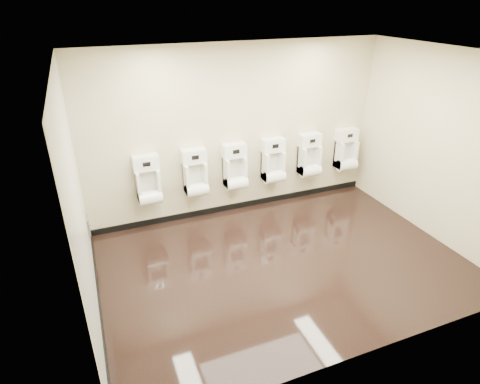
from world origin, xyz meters
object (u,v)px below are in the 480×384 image
object	(u,v)px
access_panel	(88,225)
urinal_1	(195,176)
urinal_2	(235,170)
urinal_0	(148,184)
urinal_5	(346,153)
urinal_3	(273,164)
urinal_4	(309,158)

from	to	relation	value
access_panel	urinal_1	world-z (taller)	urinal_1
urinal_2	urinal_1	bearing A→B (deg)	180.00
urinal_1	urinal_0	bearing A→B (deg)	180.00
access_panel	urinal_0	size ratio (longest dim) A/B	0.33
urinal_5	access_panel	bearing A→B (deg)	-174.80
urinal_2	urinal_3	bearing A→B (deg)	0.00
urinal_0	urinal_1	world-z (taller)	same
urinal_1	urinal_5	xyz separation A→B (m)	(2.87, 0.00, 0.00)
access_panel	urinal_1	size ratio (longest dim) A/B	0.33
access_panel	urinal_2	distance (m)	2.44
urinal_1	urinal_3	xyz separation A→B (m)	(1.39, 0.00, 0.00)
access_panel	urinal_5	xyz separation A→B (m)	(4.57, 0.42, 0.30)
urinal_2	urinal_3	xyz separation A→B (m)	(0.70, 0.00, 0.00)
access_panel	urinal_5	distance (m)	4.60
urinal_0	urinal_3	distance (m)	2.14
urinal_5	urinal_0	bearing A→B (deg)	180.00
access_panel	urinal_2	world-z (taller)	urinal_2
urinal_0	urinal_2	world-z (taller)	same
access_panel	urinal_1	xyz separation A→B (m)	(1.70, 0.42, 0.30)
access_panel	urinal_4	world-z (taller)	urinal_4
urinal_5	urinal_2	bearing A→B (deg)	180.00
urinal_0	urinal_5	size ratio (longest dim) A/B	1.00
urinal_1	urinal_4	distance (m)	2.10
urinal_0	urinal_2	size ratio (longest dim) A/B	1.00
urinal_1	urinal_4	size ratio (longest dim) A/B	1.00
urinal_0	urinal_2	bearing A→B (deg)	0.00
urinal_2	urinal_4	bearing A→B (deg)	0.00
urinal_0	urinal_2	xyz separation A→B (m)	(1.43, 0.00, 0.00)
urinal_0	urinal_1	size ratio (longest dim) A/B	1.00
urinal_0	urinal_5	bearing A→B (deg)	0.00
urinal_2	urinal_5	xyz separation A→B (m)	(2.19, 0.00, 0.00)
urinal_2	urinal_5	distance (m)	2.19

